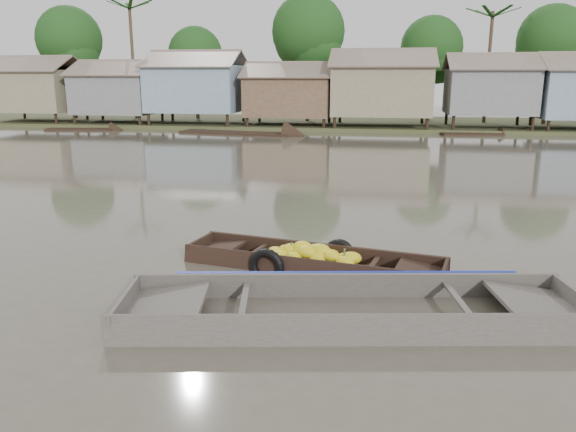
# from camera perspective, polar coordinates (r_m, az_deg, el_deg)

# --- Properties ---
(ground) EXTENTS (120.00, 120.00, 0.00)m
(ground) POSITION_cam_1_polar(r_m,az_deg,el_deg) (10.85, -4.54, -5.87)
(ground) COLOR #4F493C
(ground) RESTS_ON ground
(riverbank) EXTENTS (120.00, 12.47, 10.22)m
(riverbank) POSITION_cam_1_polar(r_m,az_deg,el_deg) (41.76, 10.26, 13.13)
(riverbank) COLOR #384723
(riverbank) RESTS_ON ground
(banana_boat) EXTENTS (5.28, 2.25, 0.74)m
(banana_boat) POSITION_cam_1_polar(r_m,az_deg,el_deg) (11.13, 2.15, -4.58)
(banana_boat) COLOR black
(banana_boat) RESTS_ON ground
(viewer_boat) EXTENTS (7.39, 3.04, 0.58)m
(viewer_boat) POSITION_cam_1_polar(r_m,az_deg,el_deg) (8.98, 6.53, -9.98)
(viewer_boat) COLOR #3E3934
(viewer_boat) RESTS_ON ground
(distant_boats) EXTENTS (45.78, 15.40, 1.38)m
(distant_boats) POSITION_cam_1_polar(r_m,az_deg,el_deg) (35.57, 26.21, 7.14)
(distant_boats) COLOR black
(distant_boats) RESTS_ON ground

